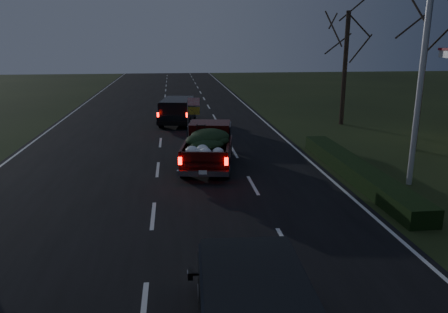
{
  "coord_description": "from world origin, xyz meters",
  "views": [
    {
      "loc": [
        0.71,
        -12.75,
        5.28
      ],
      "look_at": [
        2.45,
        2.01,
        1.3
      ],
      "focal_mm": 35.0,
      "sensor_mm": 36.0,
      "label": 1
    }
  ],
  "objects_px": {
    "pickup_truck": "(208,143)",
    "rear_suv": "(255,309)",
    "lead_suv": "(178,109)",
    "light_pole": "(426,34)"
  },
  "relations": [
    {
      "from": "light_pole",
      "to": "lead_suv",
      "type": "xyz_separation_m",
      "value": [
        -8.48,
        13.26,
        -4.48
      ]
    },
    {
      "from": "rear_suv",
      "to": "lead_suv",
      "type": "bearing_deg",
      "value": 94.84
    },
    {
      "from": "pickup_truck",
      "to": "rear_suv",
      "type": "height_order",
      "value": "pickup_truck"
    },
    {
      "from": "light_pole",
      "to": "lead_suv",
      "type": "relative_size",
      "value": 1.88
    },
    {
      "from": "light_pole",
      "to": "pickup_truck",
      "type": "xyz_separation_m",
      "value": [
        -7.32,
        3.44,
        -4.5
      ]
    },
    {
      "from": "lead_suv",
      "to": "rear_suv",
      "type": "relative_size",
      "value": 1.1
    },
    {
      "from": "light_pole",
      "to": "pickup_truck",
      "type": "relative_size",
      "value": 1.75
    },
    {
      "from": "light_pole",
      "to": "rear_suv",
      "type": "distance_m",
      "value": 12.24
    },
    {
      "from": "pickup_truck",
      "to": "lead_suv",
      "type": "xyz_separation_m",
      "value": [
        -1.16,
        9.81,
        0.02
      ]
    },
    {
      "from": "light_pole",
      "to": "lead_suv",
      "type": "distance_m",
      "value": 16.36
    }
  ]
}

